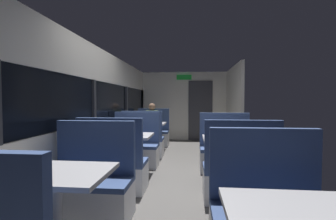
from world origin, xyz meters
name	(u,v)px	position (x,y,z in m)	size (l,w,h in m)	color
ground_plane	(176,180)	(0.00, 0.00, -0.01)	(3.30, 9.20, 0.02)	#514F4C
carriage_window_panel_left	(93,114)	(-1.45, 0.00, 1.11)	(0.09, 8.48, 2.30)	beige
carriage_end_bulkhead	(186,106)	(0.06, 4.19, 1.14)	(2.90, 0.11, 2.30)	beige
carriage_aisle_panel_right	(234,107)	(1.45, 3.00, 1.15)	(0.08, 2.40, 2.30)	beige
dining_table_near_window	(56,183)	(-0.89, -2.09, 0.64)	(0.90, 0.70, 0.74)	#9E9EA3
bench_near_window_facing_entry	(91,189)	(-0.89, -1.39, 0.33)	(0.95, 0.50, 1.10)	silver
dining_table_mid_window	(126,140)	(-0.89, 0.12, 0.64)	(0.90, 0.70, 0.74)	#9E9EA3
bench_mid_window_facing_end	(113,169)	(-0.89, -0.58, 0.33)	(0.95, 0.50, 1.10)	silver
bench_mid_window_facing_entry	(135,150)	(-0.89, 0.82, 0.33)	(0.95, 0.50, 1.10)	silver
dining_table_far_window	(148,127)	(-0.89, 2.33, 0.64)	(0.90, 0.70, 0.74)	#9E9EA3
bench_far_window_facing_end	(143,143)	(-0.89, 1.63, 0.33)	(0.95, 0.50, 1.10)	silver
bench_far_window_facing_entry	(153,135)	(-0.89, 3.03, 0.33)	(0.95, 0.50, 1.10)	silver
dining_table_rear_aisle	(231,144)	(0.89, -0.08, 0.64)	(0.90, 0.70, 0.74)	#9E9EA3
bench_rear_aisle_facing_end	(240,177)	(0.89, -0.78, 0.33)	(0.95, 0.50, 1.10)	silver
bench_rear_aisle_facing_entry	(225,154)	(0.89, 0.62, 0.33)	(0.95, 0.50, 1.10)	silver
seated_passenger	(152,128)	(-0.89, 2.95, 0.54)	(0.47, 0.55, 1.26)	#26262D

